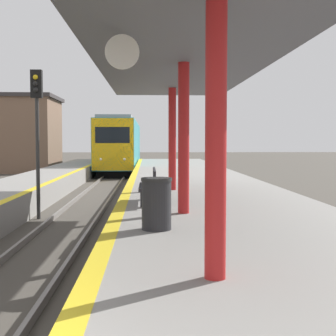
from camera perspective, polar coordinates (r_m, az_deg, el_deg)
train at (r=41.13m, az=-5.70°, el=2.83°), size 2.83×20.56×4.33m
signal_mid at (r=15.80m, az=-15.68°, el=6.13°), size 0.36×0.31×4.85m
station_canopy at (r=10.93m, az=1.93°, el=12.76°), size 4.11×15.46×3.67m
trash_bin at (r=8.86m, az=-1.41°, el=-4.36°), size 0.59×0.59×0.98m
bench at (r=12.61m, az=-2.23°, el=-2.04°), size 0.44×1.97×0.92m
station_building at (r=41.17m, az=-19.80°, el=3.95°), size 9.56×6.34×6.24m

